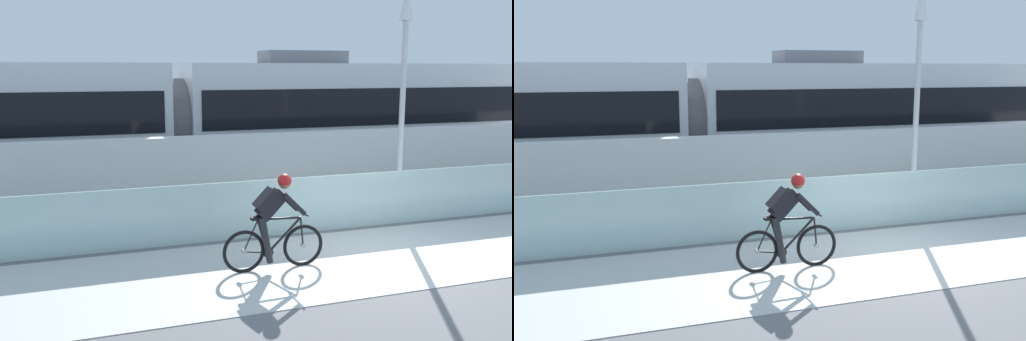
# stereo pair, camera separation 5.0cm
# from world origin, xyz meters

# --- Properties ---
(ground_plane) EXTENTS (200.00, 200.00, 0.00)m
(ground_plane) POSITION_xyz_m (0.00, 0.00, 0.00)
(ground_plane) COLOR slate
(bike_path_deck) EXTENTS (32.00, 3.20, 0.01)m
(bike_path_deck) POSITION_xyz_m (0.00, 0.00, 0.01)
(bike_path_deck) COLOR beige
(bike_path_deck) RESTS_ON ground
(glass_parapet) EXTENTS (32.00, 0.05, 1.15)m
(glass_parapet) POSITION_xyz_m (0.00, 1.85, 0.57)
(glass_parapet) COLOR silver
(glass_parapet) RESTS_ON ground
(concrete_barrier_wall) EXTENTS (32.00, 0.36, 1.85)m
(concrete_barrier_wall) POSITION_xyz_m (0.00, 3.65, 0.92)
(concrete_barrier_wall) COLOR silver
(concrete_barrier_wall) RESTS_ON ground
(tram_rail_near) EXTENTS (32.00, 0.08, 0.01)m
(tram_rail_near) POSITION_xyz_m (0.00, 6.13, 0.00)
(tram_rail_near) COLOR #595654
(tram_rail_near) RESTS_ON ground
(tram_rail_far) EXTENTS (32.00, 0.08, 0.01)m
(tram_rail_far) POSITION_xyz_m (0.00, 7.57, 0.00)
(tram_rail_far) COLOR #595654
(tram_rail_far) RESTS_ON ground
(tram) EXTENTS (22.56, 2.54, 3.81)m
(tram) POSITION_xyz_m (-2.34, 6.85, 1.89)
(tram) COLOR silver
(tram) RESTS_ON ground
(cyclist_on_bike) EXTENTS (1.77, 0.58, 1.61)m
(cyclist_on_bike) POSITION_xyz_m (-2.02, -0.00, 0.80)
(cyclist_on_bike) COLOR black
(cyclist_on_bike) RESTS_ON ground
(lamp_post_antenna) EXTENTS (0.28, 0.28, 5.20)m
(lamp_post_antenna) POSITION_xyz_m (1.76, 2.15, 3.29)
(lamp_post_antenna) COLOR gray
(lamp_post_antenna) RESTS_ON ground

